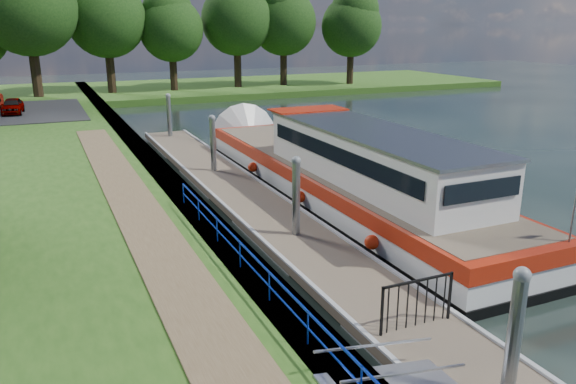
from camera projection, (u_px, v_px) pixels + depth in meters
name	position (u px, v px, depth m)	size (l,w,h in m)	color
bank_edge	(171.00, 191.00, 22.63)	(1.10, 90.00, 0.78)	#473D2D
far_bank	(228.00, 87.00, 60.71)	(60.00, 18.00, 0.60)	#294F16
footpath	(161.00, 249.00, 15.66)	(1.60, 40.00, 0.05)	brown
blue_fence	(287.00, 298.00, 11.78)	(0.04, 18.04, 0.72)	#0C2DBF
pontoon	(248.00, 201.00, 21.93)	(2.50, 30.00, 0.56)	brown
mooring_piles	(247.00, 174.00, 21.62)	(0.30, 27.30, 3.55)	gray
gangway	(389.00, 381.00, 10.14)	(2.58, 1.00, 0.92)	#A5A8AD
gate_panel	(417.00, 296.00, 12.20)	(1.85, 0.05, 1.15)	black
barge	(332.00, 171.00, 22.88)	(4.36, 21.15, 4.78)	black
horizon_trees	(92.00, 12.00, 50.31)	(54.38, 10.03, 12.87)	#332316
car_a	(13.00, 106.00, 39.17)	(1.29, 3.21, 1.09)	#999999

